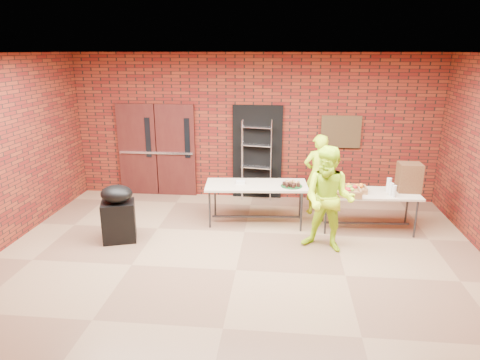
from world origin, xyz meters
name	(u,v)px	position (x,y,z in m)	size (l,w,h in m)	color
room	(236,170)	(0.00, 0.00, 1.60)	(8.08, 7.08, 3.28)	brown
double_doors	(157,150)	(-2.20, 3.44, 1.05)	(1.78, 0.12, 2.10)	#3E1711
dark_doorway	(257,152)	(0.10, 3.46, 1.05)	(1.10, 0.06, 2.10)	black
bronze_plaque	(341,132)	(1.90, 3.45, 1.55)	(0.85, 0.04, 0.70)	#432E1B
wire_rack	(257,161)	(0.09, 3.32, 0.90)	(0.66, 0.22, 1.79)	silver
table_left	(256,187)	(0.18, 1.92, 0.73)	(1.99, 0.96, 0.79)	beige
table_right	(369,195)	(2.27, 1.82, 0.67)	(1.82, 0.84, 0.73)	beige
basket_bananas	(331,188)	(1.56, 1.81, 0.80)	(0.49, 0.38, 0.15)	#A57442
basket_oranges	(355,189)	(2.00, 1.82, 0.79)	(0.43, 0.33, 0.13)	#A57442
basket_apples	(346,191)	(1.82, 1.62, 0.80)	(0.50, 0.39, 0.16)	#A57442
muffin_tray	(292,184)	(0.85, 1.84, 0.84)	(0.40, 0.40, 0.10)	#12461C
napkin_box	(241,182)	(-0.12, 1.92, 0.82)	(0.17, 0.11, 0.06)	silver
coffee_dispenser	(409,177)	(2.99, 1.96, 1.00)	(0.40, 0.36, 0.53)	brown
cup_stack_front	(391,189)	(2.62, 1.67, 0.85)	(0.08, 0.08, 0.23)	silver
cup_stack_mid	(394,191)	(2.65, 1.59, 0.84)	(0.07, 0.07, 0.21)	silver
cup_stack_back	(389,185)	(2.62, 1.88, 0.86)	(0.09, 0.09, 0.26)	silver
covered_grill	(118,213)	(-2.17, 0.88, 0.51)	(0.67, 0.62, 1.02)	black
volunteer_woman	(318,174)	(1.38, 2.59, 0.82)	(0.60, 0.39, 1.65)	#C3F81B
volunteer_man	(329,200)	(1.44, 0.89, 0.89)	(0.86, 0.67, 1.78)	#C3F81B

